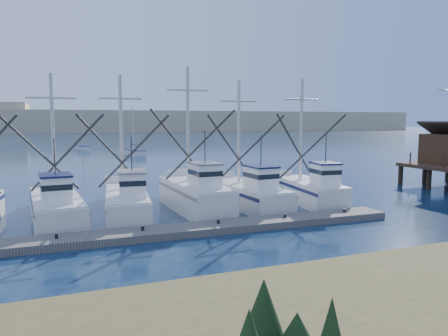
{
  "coord_description": "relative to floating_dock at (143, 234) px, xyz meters",
  "views": [
    {
      "loc": [
        -10.98,
        -15.67,
        5.85
      ],
      "look_at": [
        -1.55,
        8.0,
        3.02
      ],
      "focal_mm": 35.0,
      "sensor_mm": 36.0,
      "label": 1
    }
  ],
  "objects": [
    {
      "name": "trawler_fleet",
      "position": [
        0.51,
        4.96,
        0.77
      ],
      "size": [
        28.57,
        8.48,
        9.28
      ],
      "color": "silver",
      "rests_on": "ground"
    },
    {
      "name": "sailboat_near",
      "position": [
        8.61,
        50.76,
        0.3
      ],
      "size": [
        2.89,
        6.95,
        8.1
      ],
      "rotation": [
        0.0,
        0.0,
        0.15
      ],
      "color": "silver",
      "rests_on": "ground"
    },
    {
      "name": "flying_gull",
      "position": [
        21.67,
        1.9,
        7.74
      ],
      "size": [
        1.19,
        0.22,
        0.22
      ],
      "color": "white",
      "rests_on": "ground"
    },
    {
      "name": "ground",
      "position": [
        6.9,
        -5.45,
        -0.19
      ],
      "size": [
        500.0,
        500.0,
        0.0
      ],
      "primitive_type": "plane",
      "color": "#0D1B39",
      "rests_on": "ground"
    },
    {
      "name": "floating_dock",
      "position": [
        0.0,
        0.0,
        0.0
      ],
      "size": [
        28.44,
        2.17,
        0.38
      ],
      "primitive_type": "cube",
      "rotation": [
        0.0,
        0.0,
        -0.01
      ],
      "color": "slate",
      "rests_on": "ground"
    },
    {
      "name": "sailboat_far",
      "position": [
        1.68,
        66.54,
        0.3
      ],
      "size": [
        2.08,
        5.95,
        8.1
      ],
      "rotation": [
        0.0,
        0.0,
        0.04
      ],
      "color": "silver",
      "rests_on": "ground"
    },
    {
      "name": "dune_ridge",
      "position": [
        6.9,
        204.55,
        4.81
      ],
      "size": [
        360.0,
        60.0,
        10.0
      ],
      "primitive_type": "cube",
      "color": "tan",
      "rests_on": "ground"
    }
  ]
}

